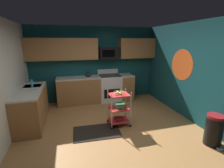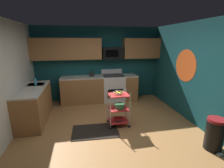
# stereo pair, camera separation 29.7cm
# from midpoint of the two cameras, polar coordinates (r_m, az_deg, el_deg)

# --- Properties ---
(floor) EXTENTS (4.40, 4.80, 0.04)m
(floor) POSITION_cam_midpoint_polar(r_m,az_deg,el_deg) (4.09, -2.08, -16.52)
(floor) COLOR #A87542
(floor) RESTS_ON ground
(wall_back) EXTENTS (4.52, 0.06, 2.60)m
(wall_back) POSITION_cam_midpoint_polar(r_m,az_deg,el_deg) (5.94, -7.64, 6.91)
(wall_back) COLOR #14474C
(wall_back) RESTS_ON ground
(wall_right) EXTENTS (0.06, 4.80, 2.60)m
(wall_right) POSITION_cam_midpoint_polar(r_m,az_deg,el_deg) (4.62, 25.82, 3.26)
(wall_right) COLOR #14474C
(wall_right) RESTS_ON ground
(wall_flower_decal) EXTENTS (0.00, 0.88, 0.88)m
(wall_flower_decal) POSITION_cam_midpoint_polar(r_m,az_deg,el_deg) (5.00, 21.63, 6.24)
(wall_flower_decal) COLOR #E5591E
(counter_run) EXTENTS (3.53, 2.27, 0.92)m
(counter_run) POSITION_cam_midpoint_polar(r_m,az_deg,el_deg) (5.32, -14.15, -3.61)
(counter_run) COLOR #9E6B3D
(counter_run) RESTS_ON ground
(oven_range) EXTENTS (0.76, 0.65, 1.10)m
(oven_range) POSITION_cam_midpoint_polar(r_m,az_deg,el_deg) (5.88, -2.24, -1.24)
(oven_range) COLOR white
(oven_range) RESTS_ON ground
(upper_cabinets) EXTENTS (4.40, 0.33, 0.70)m
(upper_cabinets) POSITION_cam_midpoint_polar(r_m,az_deg,el_deg) (5.68, -8.65, 12.09)
(upper_cabinets) COLOR #9E6B3D
(microwave) EXTENTS (0.70, 0.39, 0.40)m
(microwave) POSITION_cam_midpoint_polar(r_m,az_deg,el_deg) (5.77, -2.61, 10.79)
(microwave) COLOR black
(rolling_cart) EXTENTS (0.55, 0.41, 0.91)m
(rolling_cart) POSITION_cam_midpoint_polar(r_m,az_deg,el_deg) (4.17, 0.38, -8.56)
(rolling_cart) COLOR silver
(rolling_cart) RESTS_ON ground
(fruit_bowl) EXTENTS (0.27, 0.27, 0.07)m
(fruit_bowl) POSITION_cam_midpoint_polar(r_m,az_deg,el_deg) (4.02, 0.39, -3.02)
(fruit_bowl) COLOR silver
(fruit_bowl) RESTS_ON rolling_cart
(mixing_bowl_large) EXTENTS (0.25, 0.25, 0.11)m
(mixing_bowl_large) POSITION_cam_midpoint_polar(r_m,az_deg,el_deg) (4.15, 0.78, -7.67)
(mixing_bowl_large) COLOR #387F4C
(mixing_bowl_large) RESTS_ON rolling_cart
(book_stack) EXTENTS (0.23, 0.20, 0.07)m
(book_stack) POSITION_cam_midpoint_polar(r_m,az_deg,el_deg) (4.30, 0.37, -12.08)
(book_stack) COLOR #1E4C8C
(book_stack) RESTS_ON rolling_cart
(kettle) EXTENTS (0.21, 0.18, 0.26)m
(kettle) POSITION_cam_midpoint_polar(r_m,az_deg,el_deg) (5.64, -9.84, 3.27)
(kettle) COLOR black
(kettle) RESTS_ON counter_run
(dish_soap_bottle) EXTENTS (0.06, 0.06, 0.20)m
(dish_soap_bottle) POSITION_cam_midpoint_polar(r_m,az_deg,el_deg) (4.88, -27.85, 0.21)
(dish_soap_bottle) COLOR #2D8CBF
(dish_soap_bottle) RESTS_ON counter_run
(trash_can) EXTENTS (0.34, 0.42, 0.66)m
(trash_can) POSITION_cam_midpoint_polar(r_m,az_deg,el_deg) (4.00, 30.27, -13.78)
(trash_can) COLOR black
(trash_can) RESTS_ON ground
(floor_rug) EXTENTS (1.13, 0.75, 0.01)m
(floor_rug) POSITION_cam_midpoint_polar(r_m,az_deg,el_deg) (4.09, -7.53, -16.30)
(floor_rug) COLOR black
(floor_rug) RESTS_ON ground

